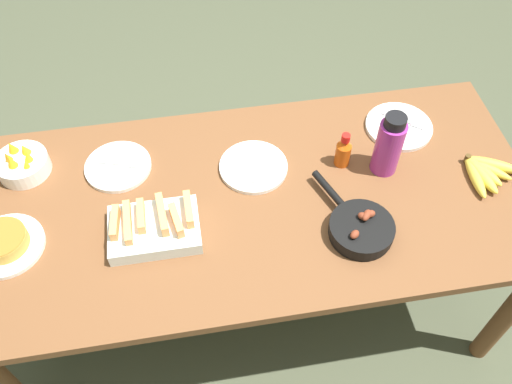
% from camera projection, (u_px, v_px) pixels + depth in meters
% --- Properties ---
extents(ground_plane, '(14.00, 14.00, 0.00)m').
position_uv_depth(ground_plane, '(256.00, 301.00, 2.40)').
color(ground_plane, '#474C38').
extents(dining_table, '(1.88, 0.87, 0.76)m').
position_uv_depth(dining_table, '(256.00, 214.00, 1.87)').
color(dining_table, brown).
rests_on(dining_table, ground_plane).
extents(banana_bunch, '(0.20, 0.20, 0.04)m').
position_uv_depth(banana_bunch, '(484.00, 171.00, 1.85)').
color(banana_bunch, gold).
rests_on(banana_bunch, dining_table).
extents(melon_tray, '(0.28, 0.20, 0.09)m').
position_uv_depth(melon_tray, '(154.00, 227.00, 1.69)').
color(melon_tray, silver).
rests_on(melon_tray, dining_table).
extents(skillet, '(0.21, 0.35, 0.08)m').
position_uv_depth(skillet, '(360.00, 228.00, 1.69)').
color(skillet, black).
rests_on(skillet, dining_table).
extents(frittata_plate_center, '(0.24, 0.24, 0.06)m').
position_uv_depth(frittata_plate_center, '(4.00, 243.00, 1.66)').
color(frittata_plate_center, white).
rests_on(frittata_plate_center, dining_table).
extents(empty_plate_near_front, '(0.24, 0.24, 0.02)m').
position_uv_depth(empty_plate_near_front, '(399.00, 127.00, 1.99)').
color(empty_plate_near_front, white).
rests_on(empty_plate_near_front, dining_table).
extents(empty_plate_far_left, '(0.24, 0.24, 0.02)m').
position_uv_depth(empty_plate_far_left, '(253.00, 167.00, 1.87)').
color(empty_plate_far_left, white).
rests_on(empty_plate_far_left, dining_table).
extents(empty_plate_far_right, '(0.23, 0.23, 0.02)m').
position_uv_depth(empty_plate_far_right, '(118.00, 167.00, 1.87)').
color(empty_plate_far_right, white).
rests_on(empty_plate_far_right, dining_table).
extents(fruit_bowl_mango, '(0.18, 0.18, 0.11)m').
position_uv_depth(fruit_bowl_mango, '(22.00, 163.00, 1.84)').
color(fruit_bowl_mango, white).
rests_on(fruit_bowl_mango, dining_table).
extents(water_bottle, '(0.09, 0.09, 0.24)m').
position_uv_depth(water_bottle, '(389.00, 145.00, 1.79)').
color(water_bottle, '#992D89').
rests_on(water_bottle, dining_table).
extents(hot_sauce_bottle, '(0.05, 0.05, 0.14)m').
position_uv_depth(hot_sauce_bottle, '(343.00, 151.00, 1.85)').
color(hot_sauce_bottle, '#C64C0F').
rests_on(hot_sauce_bottle, dining_table).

